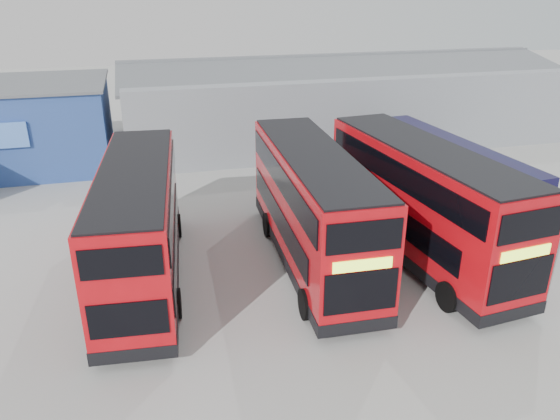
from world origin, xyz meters
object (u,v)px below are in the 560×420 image
(maintenance_shed, at_px, (336,100))
(double_decker_left, at_px, (140,227))
(double_decker_centre, at_px, (313,210))
(single_decker_blue, at_px, (443,174))
(office_block, at_px, (5,126))
(double_decker_right, at_px, (422,204))

(maintenance_shed, xyz_separation_m, double_decker_left, (-14.38, -18.34, -0.31))
(double_decker_centre, bearing_deg, double_decker_left, -179.54)
(maintenance_shed, relative_size, single_decker_blue, 2.53)
(double_decker_left, bearing_deg, office_block, -60.20)
(double_decker_centre, bearing_deg, office_block, 132.97)
(double_decker_left, bearing_deg, double_decker_right, -179.08)
(maintenance_shed, xyz_separation_m, double_decker_centre, (-7.64, -18.52, -0.24))
(single_decker_blue, bearing_deg, double_decker_right, 46.54)
(maintenance_shed, distance_m, double_decker_right, 19.37)
(double_decker_left, relative_size, single_decker_blue, 0.92)
(double_decker_centre, height_order, single_decker_blue, double_decker_centre)
(double_decker_left, relative_size, double_decker_centre, 0.98)
(maintenance_shed, relative_size, double_decker_centre, 2.70)
(double_decker_right, relative_size, single_decker_blue, 0.96)
(maintenance_shed, xyz_separation_m, single_decker_blue, (0.83, -14.01, -1.00))
(double_decker_left, bearing_deg, double_decker_centre, -176.71)
(office_block, xyz_separation_m, double_decker_right, (18.83, -17.10, -0.19))
(double_decker_right, bearing_deg, double_decker_left, 170.20)
(maintenance_shed, height_order, double_decker_right, maintenance_shed)
(office_block, bearing_deg, double_decker_right, -42.24)
(office_block, xyz_separation_m, double_decker_centre, (14.36, -16.52, -0.22))
(maintenance_shed, xyz_separation_m, double_decker_right, (-3.17, -19.11, -0.22))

